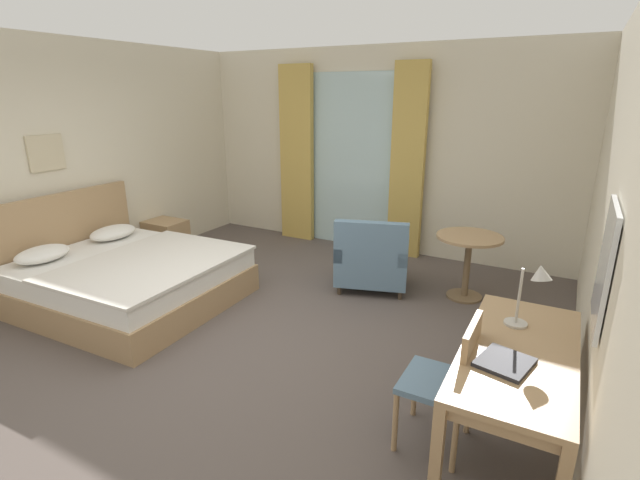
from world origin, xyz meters
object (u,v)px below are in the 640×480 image
at_px(writing_desk, 518,362).
at_px(round_cafe_table, 468,252).
at_px(bed, 125,277).
at_px(armchair_by_window, 372,261).
at_px(nightstand, 166,237).
at_px(closed_book, 505,362).
at_px(desk_chair, 449,377).
at_px(desk_lamp, 534,285).
at_px(framed_picture, 46,153).

height_order(writing_desk, round_cafe_table, writing_desk).
distance_m(bed, armchair_by_window, 2.71).
relative_size(nightstand, closed_book, 1.80).
relative_size(bed, desk_chair, 2.40).
xyz_separation_m(bed, closed_book, (3.88, -0.61, 0.47)).
bearing_deg(desk_lamp, desk_chair, -135.96).
xyz_separation_m(bed, framed_picture, (-1.05, 0.00, 1.26)).
relative_size(desk_chair, round_cafe_table, 1.26).
bearing_deg(framed_picture, armchair_by_window, 26.05).
bearing_deg(framed_picture, writing_desk, -4.59).
height_order(writing_desk, desk_lamp, desk_lamp).
height_order(closed_book, armchair_by_window, armchair_by_window).
xyz_separation_m(desk_chair, desk_lamp, (0.38, 0.37, 0.55)).
xyz_separation_m(bed, desk_chair, (3.57, -0.53, 0.22)).
xyz_separation_m(desk_lamp, framed_picture, (-5.00, 0.16, 0.48)).
bearing_deg(framed_picture, bed, -0.13).
bearing_deg(round_cafe_table, desk_chair, -80.89).
bearing_deg(closed_book, framed_picture, -173.39).
distance_m(bed, desk_lamp, 4.03).
relative_size(nightstand, armchair_by_window, 0.54).
height_order(bed, round_cafe_table, bed).
height_order(round_cafe_table, framed_picture, framed_picture).
bearing_deg(bed, framed_picture, 179.87).
bearing_deg(round_cafe_table, writing_desk, -71.72).
relative_size(writing_desk, desk_lamp, 2.99).
distance_m(desk_lamp, armchair_by_window, 2.58).
bearing_deg(round_cafe_table, armchair_by_window, -164.68).
distance_m(closed_book, armchair_by_window, 2.80).
bearing_deg(nightstand, armchair_by_window, 4.77).
bearing_deg(desk_lamp, nightstand, 162.52).
bearing_deg(armchair_by_window, writing_desk, -48.68).
height_order(bed, closed_book, bed).
bearing_deg(desk_chair, nightstand, 156.92).
height_order(closed_book, round_cafe_table, closed_book).
relative_size(bed, nightstand, 4.14).
height_order(nightstand, writing_desk, writing_desk).
height_order(desk_lamp, closed_book, desk_lamp).
bearing_deg(closed_book, nightstand, 171.10).
distance_m(writing_desk, closed_book, 0.24).
bearing_deg(desk_chair, closed_book, -15.56).
bearing_deg(armchair_by_window, desk_chair, -56.82).
bearing_deg(desk_lamp, bed, 177.70).
height_order(desk_lamp, armchair_by_window, desk_lamp).
bearing_deg(desk_lamp, armchair_by_window, 135.24).
bearing_deg(framed_picture, nightstand, 79.37).
bearing_deg(closed_book, armchair_by_window, 141.25).
bearing_deg(bed, writing_desk, -5.77).
bearing_deg(framed_picture, round_cafe_table, 23.66).
bearing_deg(writing_desk, desk_lamp, 86.31).
distance_m(nightstand, writing_desk, 5.05).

